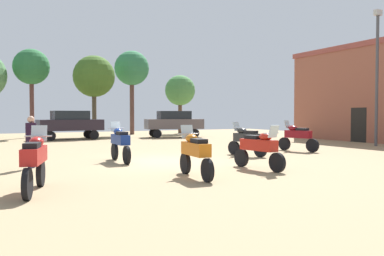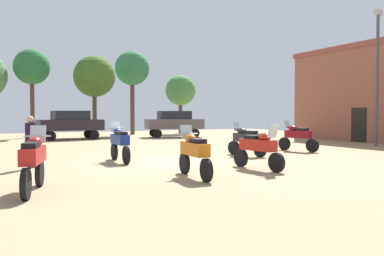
# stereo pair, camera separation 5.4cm
# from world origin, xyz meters

# --- Properties ---
(ground_plane) EXTENTS (44.00, 52.00, 0.02)m
(ground_plane) POSITION_xyz_m (0.00, 0.00, 0.01)
(ground_plane) COLOR #987F5C
(motorcycle_2) EXTENTS (0.80, 2.13, 1.47)m
(motorcycle_2) POSITION_xyz_m (7.33, 0.88, 0.74)
(motorcycle_2) COLOR black
(motorcycle_2) RESTS_ON ground
(motorcycle_3) EXTENTS (0.62, 2.23, 1.46)m
(motorcycle_3) POSITION_xyz_m (-0.67, -3.99, 0.74)
(motorcycle_3) COLOR black
(motorcycle_3) RESTS_ON ground
(motorcycle_4) EXTENTS (0.65, 2.26, 1.44)m
(motorcycle_4) POSITION_xyz_m (1.90, -3.46, 0.73)
(motorcycle_4) COLOR black
(motorcycle_4) RESTS_ON ground
(motorcycle_6) EXTENTS (0.62, 2.26, 1.49)m
(motorcycle_6) POSITION_xyz_m (-1.47, 0.55, 0.75)
(motorcycle_6) COLOR black
(motorcycle_6) RESTS_ON ground
(motorcycle_7) EXTENTS (0.81, 2.25, 1.51)m
(motorcycle_7) POSITION_xyz_m (-4.90, -4.27, 0.76)
(motorcycle_7) COLOR black
(motorcycle_7) RESTS_ON ground
(motorcycle_8) EXTENTS (0.77, 2.02, 1.44)m
(motorcycle_8) POSITION_xyz_m (3.93, 0.21, 0.72)
(motorcycle_8) COLOR black
(motorcycle_8) RESTS_ON ground
(car_1) EXTENTS (4.42, 2.11, 2.00)m
(car_1) POSITION_xyz_m (-0.80, 14.76, 1.19)
(car_1) COLOR black
(car_1) RESTS_ON ground
(car_2) EXTENTS (4.54, 2.49, 2.00)m
(car_2) POSITION_xyz_m (6.82, 14.15, 1.19)
(car_2) COLOR black
(car_2) RESTS_ON ground
(person_2) EXTENTS (0.47, 0.47, 1.72)m
(person_2) POSITION_xyz_m (-4.59, 0.15, 1.02)
(person_2) COLOR #312B41
(person_2) RESTS_ON ground
(tree_3) EXTENTS (2.66, 2.66, 6.65)m
(tree_3) POSITION_xyz_m (-2.93, 18.54, 5.27)
(tree_3) COLOR brown
(tree_3) RESTS_ON ground
(tree_5) EXTENTS (3.27, 3.27, 6.38)m
(tree_5) POSITION_xyz_m (1.62, 17.96, 4.73)
(tree_5) COLOR #4C4131
(tree_5) RESTS_ON ground
(tree_6) EXTENTS (2.97, 2.97, 7.22)m
(tree_6) POSITION_xyz_m (5.25, 19.53, 5.67)
(tree_6) COLOR brown
(tree_6) RESTS_ON ground
(tree_7) EXTENTS (2.76, 2.76, 5.32)m
(tree_7) POSITION_xyz_m (9.81, 19.46, 3.91)
(tree_7) COLOR brown
(tree_7) RESTS_ON ground
(lamp_post) EXTENTS (0.44, 0.24, 7.47)m
(lamp_post) POSITION_xyz_m (13.29, 1.29, 4.16)
(lamp_post) COLOR #47474C
(lamp_post) RESTS_ON ground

